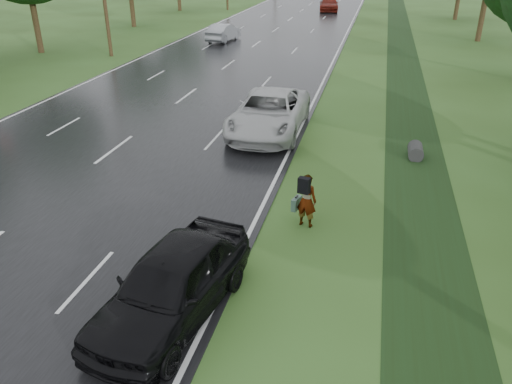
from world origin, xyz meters
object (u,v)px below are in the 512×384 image
at_px(pedestrian, 306,200).
at_px(silver_sedan, 223,32).
at_px(dark_sedan, 172,284).
at_px(white_pickup, 269,113).

bearing_deg(pedestrian, silver_sedan, -54.17).
bearing_deg(dark_sedan, white_pickup, 102.08).
relative_size(dark_sedan, silver_sedan, 1.10).
xyz_separation_m(pedestrian, dark_sedan, (-2.18, -4.54, 0.01)).
relative_size(white_pickup, silver_sedan, 1.43).
bearing_deg(silver_sedan, white_pickup, 117.90).
relative_size(pedestrian, dark_sedan, 0.34).
height_order(pedestrian, silver_sedan, pedestrian).
height_order(white_pickup, dark_sedan, white_pickup).
bearing_deg(white_pickup, pedestrian, -70.69).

